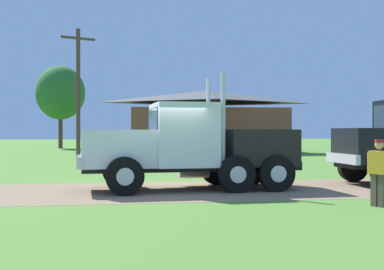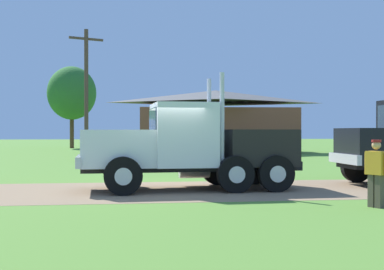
% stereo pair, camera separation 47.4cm
% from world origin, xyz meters
% --- Properties ---
extents(ground_plane, '(200.00, 200.00, 0.00)m').
position_xyz_m(ground_plane, '(0.00, 0.00, 0.00)').
color(ground_plane, '#548330').
extents(dirt_track, '(120.00, 5.38, 0.01)m').
position_xyz_m(dirt_track, '(0.00, 0.00, 0.00)').
color(dirt_track, '#896F52').
rests_on(dirt_track, ground_plane).
extents(truck_foreground_white, '(6.95, 2.92, 3.56)m').
position_xyz_m(truck_foreground_white, '(0.95, 0.29, 1.30)').
color(truck_foreground_white, black).
rests_on(truck_foreground_white, ground_plane).
extents(visitor_walking_mid, '(0.43, 0.59, 1.62)m').
position_xyz_m(visitor_walking_mid, '(4.88, -4.07, 0.88)').
color(visitor_walking_mid, gold).
rests_on(visitor_walking_mid, ground_plane).
extents(shed_building, '(13.61, 8.99, 5.26)m').
position_xyz_m(shed_building, '(6.51, 27.05, 2.54)').
color(shed_building, brown).
rests_on(shed_building, ground_plane).
extents(utility_pole_near, '(2.09, 0.95, 8.25)m').
position_xyz_m(utility_pole_near, '(-3.50, 17.41, 4.38)').
color(utility_pole_near, '#4E3930').
rests_on(utility_pole_near, ground_plane).
extents(tree_mid, '(5.17, 5.17, 8.72)m').
position_xyz_m(tree_mid, '(-6.73, 40.26, 5.86)').
color(tree_mid, '#513823').
rests_on(tree_mid, ground_plane).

